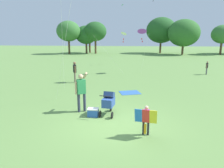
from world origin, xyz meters
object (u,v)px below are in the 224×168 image
at_px(child_with_butterfly_kite, 146,118).
at_px(stroller, 109,101).
at_px(person_couple_left, 207,67).
at_px(cooler_box, 93,112).
at_px(picnic_blanket, 130,93).
at_px(person_adult_flyer, 81,89).
at_px(kite_orange_delta, 123,34).
at_px(person_sitting_far, 75,70).
at_px(kite_blue_high, 142,31).

distance_m(child_with_butterfly_kite, stroller, 2.32).
height_order(child_with_butterfly_kite, person_couple_left, person_couple_left).
distance_m(stroller, cooler_box, 0.82).
bearing_deg(picnic_blanket, cooler_box, -111.46).
relative_size(person_adult_flyer, picnic_blanket, 1.52).
relative_size(child_with_butterfly_kite, cooler_box, 2.34).
distance_m(kite_orange_delta, picnic_blanket, 7.24).
distance_m(stroller, kite_orange_delta, 10.27).
relative_size(stroller, person_sitting_far, 0.74).
distance_m(person_adult_flyer, kite_blue_high, 10.98).
bearing_deg(picnic_blanket, person_adult_flyer, -122.37).
relative_size(person_sitting_far, cooler_box, 3.37).
distance_m(child_with_butterfly_kite, kite_blue_high, 12.60).
relative_size(kite_blue_high, person_sitting_far, 2.60).
bearing_deg(person_couple_left, person_sitting_far, -158.66).
relative_size(stroller, picnic_blanket, 0.95).
relative_size(person_adult_flyer, kite_orange_delta, 0.49).
relative_size(person_sitting_far, picnic_blanket, 1.29).
relative_size(kite_orange_delta, person_couple_left, 3.13).
bearing_deg(stroller, picnic_blanket, 76.13).
height_order(person_adult_flyer, picnic_blanket, person_adult_flyer).
bearing_deg(kite_blue_high, cooler_box, -102.70).
bearing_deg(stroller, person_adult_flyer, 170.25).
bearing_deg(cooler_box, stroller, 24.45).
height_order(kite_orange_delta, cooler_box, kite_orange_delta).
xyz_separation_m(person_couple_left, cooler_box, (-8.08, -10.35, -0.52)).
bearing_deg(person_adult_flyer, stroller, -9.75).
relative_size(person_couple_left, cooler_box, 2.61).
bearing_deg(kite_orange_delta, child_with_butterfly_kite, -83.64).
xyz_separation_m(person_adult_flyer, cooler_box, (0.60, -0.50, -0.86)).
relative_size(stroller, cooler_box, 2.48).
bearing_deg(person_adult_flyer, person_sitting_far, 108.32).
bearing_deg(child_with_butterfly_kite, kite_orange_delta, 96.36).
bearing_deg(child_with_butterfly_kite, picnic_blanket, 96.44).
bearing_deg(stroller, kite_blue_high, 80.29).
bearing_deg(cooler_box, child_with_butterfly_kite, -35.56).
xyz_separation_m(stroller, person_couple_left, (7.45, 10.06, 0.08)).
bearing_deg(cooler_box, person_couple_left, 52.00).
bearing_deg(person_adult_flyer, kite_orange_delta, 81.70).
distance_m(kite_orange_delta, person_couple_left, 7.79).
relative_size(child_with_butterfly_kite, picnic_blanket, 0.89).
height_order(child_with_butterfly_kite, person_sitting_far, person_sitting_far).
bearing_deg(person_sitting_far, child_with_butterfly_kite, -59.20).
height_order(person_adult_flyer, person_sitting_far, person_adult_flyer).
height_order(stroller, kite_orange_delta, kite_orange_delta).
bearing_deg(picnic_blanket, kite_orange_delta, 96.30).
height_order(kite_orange_delta, person_couple_left, kite_orange_delta).
height_order(kite_orange_delta, person_sitting_far, kite_orange_delta).
bearing_deg(person_couple_left, stroller, -126.54).
xyz_separation_m(stroller, person_sitting_far, (-3.13, 5.93, 0.28)).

